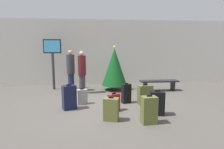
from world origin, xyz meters
name	(u,v)px	position (x,y,z in m)	size (l,w,h in m)	color
ground_plane	(103,104)	(0.00, 0.00, 0.00)	(16.00, 16.00, 0.00)	#514C47
back_wall	(99,52)	(0.00, 3.74, 1.70)	(16.00, 0.20, 3.39)	beige
holiday_tree	(114,67)	(0.64, 2.13, 1.08)	(1.15, 1.15, 2.04)	#4C3319
flight_info_kiosk	(53,55)	(-2.19, 2.57, 1.60)	(0.79, 0.12, 2.33)	#333338
waiting_bench	(159,83)	(2.64, 1.76, 0.37)	(1.73, 0.44, 0.48)	black
traveller_0	(82,71)	(-0.81, 1.66, 0.96)	(0.44, 0.44, 1.81)	#333338
traveller_1	(71,70)	(-1.33, 2.12, 0.97)	(0.43, 0.43, 1.84)	#1E234C
suitcase_0	(126,93)	(0.83, 0.07, 0.34)	(0.37, 0.29, 0.72)	black
suitcase_1	(157,103)	(1.52, -1.19, 0.35)	(0.45, 0.35, 0.73)	black
suitcase_2	(111,109)	(0.14, -1.48, 0.31)	(0.45, 0.35, 0.66)	#59602D
suitcase_3	(149,110)	(1.10, -1.78, 0.36)	(0.40, 0.31, 0.76)	#59602D
suitcase_4	(114,102)	(0.30, -0.74, 0.27)	(0.41, 0.33, 0.58)	#B2191E
suitcase_5	(69,97)	(-1.10, -0.42, 0.39)	(0.49, 0.42, 0.81)	#141938
suitcase_6	(82,97)	(-0.73, 0.07, 0.26)	(0.38, 0.27, 0.56)	#9EA0A5
suitcase_7	(145,95)	(1.45, -0.14, 0.33)	(0.53, 0.33, 0.71)	#59602D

